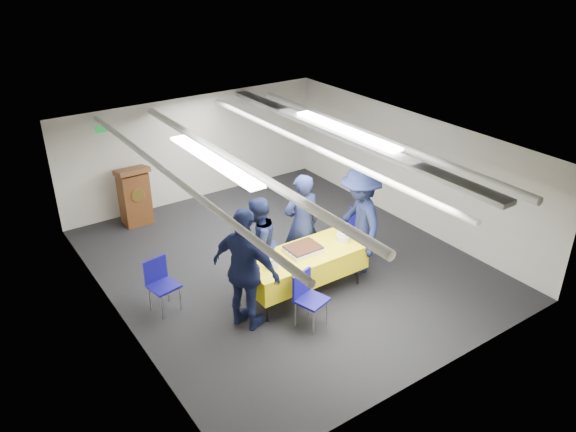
# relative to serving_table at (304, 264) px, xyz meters

# --- Properties ---
(ground) EXTENTS (7.00, 7.00, 0.00)m
(ground) POSITION_rel_serving_table_xyz_m (0.27, 0.97, -0.56)
(ground) COLOR black
(ground) RESTS_ON ground
(room_shell) EXTENTS (6.00, 7.00, 2.30)m
(room_shell) POSITION_rel_serving_table_xyz_m (0.36, 1.38, 1.25)
(room_shell) COLOR beige
(room_shell) RESTS_ON ground
(serving_table) EXTENTS (2.06, 0.85, 0.77)m
(serving_table) POSITION_rel_serving_table_xyz_m (0.00, 0.00, 0.00)
(serving_table) COLOR black
(serving_table) RESTS_ON ground
(sheet_cake) EXTENTS (0.57, 0.44, 0.10)m
(sheet_cake) POSITION_rel_serving_table_xyz_m (0.00, 0.05, 0.26)
(sheet_cake) COLOR white
(sheet_cake) RESTS_ON serving_table
(plate_stack_left) EXTENTS (0.23, 0.23, 0.16)m
(plate_stack_left) POSITION_rel_serving_table_xyz_m (-0.66, -0.05, 0.28)
(plate_stack_left) COLOR white
(plate_stack_left) RESTS_ON serving_table
(plate_stack_right) EXTENTS (0.22, 0.22, 0.16)m
(plate_stack_right) POSITION_rel_serving_table_xyz_m (0.75, -0.05, 0.28)
(plate_stack_right) COLOR white
(plate_stack_right) RESTS_ON serving_table
(podium) EXTENTS (0.62, 0.53, 1.25)m
(podium) POSITION_rel_serving_table_xyz_m (-1.33, 4.02, 0.05)
(podium) COLOR brown
(podium) RESTS_ON ground
(chair_near) EXTENTS (0.52, 0.52, 0.87)m
(chair_near) POSITION_rel_serving_table_xyz_m (-0.44, -0.67, -0.03)
(chair_near) COLOR gray
(chair_near) RESTS_ON ground
(chair_right) EXTENTS (0.45, 0.45, 0.87)m
(chair_right) POSITION_rel_serving_table_xyz_m (1.45, 0.56, -0.03)
(chair_right) COLOR gray
(chair_right) RESTS_ON ground
(chair_left) EXTENTS (0.49, 0.49, 0.87)m
(chair_left) POSITION_rel_serving_table_xyz_m (-2.10, 0.94, -0.03)
(chair_left) COLOR gray
(chair_left) RESTS_ON ground
(sailor_a) EXTENTS (0.73, 0.55, 1.81)m
(sailor_a) POSITION_rel_serving_table_xyz_m (0.39, 0.63, 0.35)
(sailor_a) COLOR #0E1433
(sailor_a) RESTS_ON ground
(sailor_b) EXTENTS (0.97, 0.88, 1.62)m
(sailor_b) POSITION_rel_serving_table_xyz_m (-0.51, 0.60, 0.25)
(sailor_b) COLOR #0E1433
(sailor_b) RESTS_ON ground
(sailor_c) EXTENTS (0.90, 1.24, 1.95)m
(sailor_c) POSITION_rel_serving_table_xyz_m (-1.20, -0.20, 0.42)
(sailor_c) COLOR #0E1433
(sailor_c) RESTS_ON ground
(sailor_d) EXTENTS (1.09, 1.41, 1.93)m
(sailor_d) POSITION_rel_serving_table_xyz_m (1.20, 0.07, 0.41)
(sailor_d) COLOR #0E1433
(sailor_d) RESTS_ON ground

